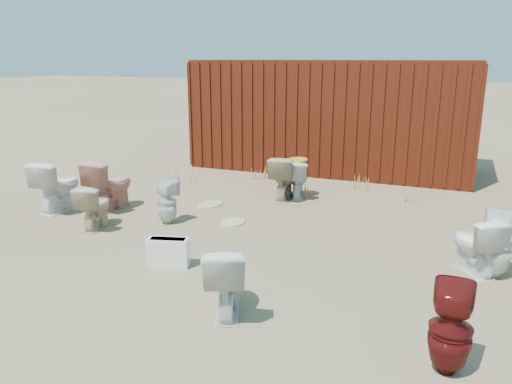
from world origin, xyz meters
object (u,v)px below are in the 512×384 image
at_px(toilet_back_e, 496,245).
at_px(loose_tank, 169,252).
at_px(toilet_front_e, 475,244).
at_px(toilet_front_a, 58,186).
at_px(shipping_container, 333,115).
at_px(toilet_front_pink, 110,184).
at_px(toilet_front_maroon, 451,329).
at_px(toilet_back_beige_left, 94,206).
at_px(toilet_back_beige_right, 283,177).
at_px(toilet_back_yellowlid, 297,179).
at_px(toilet_front_c, 226,279).
at_px(toilet_back_a, 167,202).

bearing_deg(toilet_back_e, loose_tank, 24.30).
bearing_deg(toilet_front_e, toilet_front_a, -33.89).
height_order(shipping_container, toilet_front_pink, shipping_container).
xyz_separation_m(shipping_container, toilet_front_maroon, (2.76, -7.28, -0.82)).
xyz_separation_m(toilet_back_e, loose_tank, (-3.63, -1.14, -0.22)).
height_order(toilet_front_e, toilet_back_beige_left, toilet_front_e).
distance_m(shipping_container, toilet_back_beige_left, 6.00).
height_order(toilet_back_beige_right, toilet_back_yellowlid, toilet_back_beige_right).
xyz_separation_m(toilet_front_a, toilet_front_e, (6.31, -0.08, -0.08)).
height_order(toilet_front_c, toilet_back_beige_right, toilet_back_beige_right).
xyz_separation_m(toilet_front_e, toilet_back_beige_right, (-3.12, 2.16, 0.04)).
bearing_deg(toilet_front_e, toilet_back_a, -35.68).
distance_m(toilet_front_a, toilet_front_c, 4.53).
bearing_deg(toilet_back_a, toilet_back_beige_right, -109.42).
distance_m(toilet_front_maroon, toilet_back_beige_left, 5.27).
bearing_deg(toilet_front_a, toilet_back_beige_right, -150.04).
relative_size(toilet_front_pink, loose_tank, 1.72).
xyz_separation_m(toilet_back_yellowlid, loose_tank, (-0.50, -3.55, -0.16)).
xyz_separation_m(toilet_back_a, loose_tank, (0.88, -1.38, -0.16)).
bearing_deg(toilet_back_a, toilet_front_c, 144.82).
height_order(toilet_front_pink, toilet_back_beige_left, toilet_front_pink).
height_order(toilet_back_a, toilet_back_e, toilet_back_e).
relative_size(shipping_container, toilet_back_a, 8.90).
bearing_deg(shipping_container, toilet_front_e, -59.78).
xyz_separation_m(shipping_container, toilet_back_yellowlid, (0.05, -2.76, -0.86)).
distance_m(shipping_container, toilet_back_e, 6.12).
bearing_deg(toilet_front_e, toilet_front_maroon, 51.18).
distance_m(toilet_back_beige_left, loose_tank, 1.93).
bearing_deg(toilet_front_e, toilet_back_e, 132.40).
distance_m(shipping_container, toilet_front_e, 5.97).
bearing_deg(toilet_back_e, toilet_back_a, 3.80).
relative_size(toilet_front_pink, toilet_back_a, 1.27).
bearing_deg(toilet_back_a, toilet_front_pink, -0.16).
height_order(shipping_container, toilet_back_e, shipping_container).
relative_size(toilet_front_a, toilet_back_beige_left, 1.28).
xyz_separation_m(toilet_front_a, loose_tank, (2.89, -1.27, -0.25)).
xyz_separation_m(toilet_front_e, toilet_back_e, (0.21, -0.05, 0.04)).
height_order(toilet_front_maroon, loose_tank, toilet_front_maroon).
xyz_separation_m(toilet_back_beige_left, toilet_back_beige_right, (2.06, 2.56, 0.06)).
distance_m(toilet_back_a, toilet_back_beige_right, 2.30).
bearing_deg(shipping_container, toilet_back_yellowlid, -88.96).
xyz_separation_m(toilet_front_maroon, toilet_back_beige_right, (-2.91, 4.33, 0.01)).
relative_size(toilet_back_beige_left, toilet_back_beige_right, 0.84).
bearing_deg(toilet_back_yellowlid, toilet_back_e, 128.18).
relative_size(toilet_back_a, loose_tank, 1.35).
bearing_deg(toilet_front_c, toilet_front_pink, -58.95).
distance_m(toilet_front_pink, loose_tank, 2.71).
bearing_deg(shipping_container, toilet_front_maroon, -69.23).
relative_size(toilet_back_a, toilet_back_beige_right, 0.86).
relative_size(toilet_front_e, toilet_back_yellowlid, 1.03).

